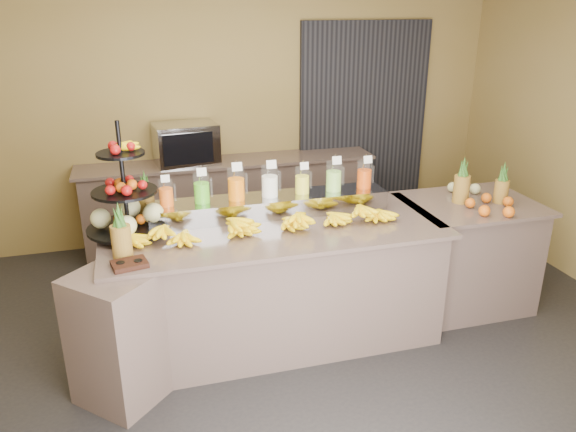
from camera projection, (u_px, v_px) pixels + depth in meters
name	position (u px, v px, depth m)	size (l,w,h in m)	color
ground	(286.00, 358.00, 4.18)	(6.00, 6.00, 0.00)	black
room_envelope	(282.00, 87.00, 4.26)	(6.04, 5.02, 2.82)	olive
buffet_counter	(262.00, 288.00, 4.22)	(2.75, 1.25, 0.93)	gray
right_counter	(464.00, 253.00, 4.80)	(1.08, 0.88, 0.93)	gray
back_ledge	(230.00, 202.00, 6.03)	(3.10, 0.55, 0.93)	gray
pitcher_tray	(270.00, 205.00, 4.35)	(1.85, 0.30, 0.15)	gray
juice_pitcher_orange_a	(166.00, 194.00, 4.09)	(0.11, 0.11, 0.26)	silver
juice_pitcher_green	(202.00, 190.00, 4.15)	(0.12, 0.13, 0.29)	silver
juice_pitcher_orange_b	(236.00, 186.00, 4.22)	(0.13, 0.14, 0.32)	silver
juice_pitcher_milk	(270.00, 183.00, 4.28)	(0.13, 0.13, 0.31)	silver
juice_pitcher_lemon	(302.00, 182.00, 4.35)	(0.11, 0.12, 0.27)	silver
juice_pitcher_lime	(334.00, 178.00, 4.42)	(0.13, 0.13, 0.30)	silver
juice_pitcher_orange_c	(364.00, 176.00, 4.49)	(0.12, 0.12, 0.29)	silver
banana_heap	(264.00, 221.00, 4.03)	(2.07, 0.19, 0.17)	#FFE80C
fruit_stand	(131.00, 205.00, 3.95)	(0.73, 0.73, 0.81)	black
condiment_caddy	(130.00, 264.00, 3.51)	(0.21, 0.16, 0.03)	black
pineapple_left_a	(121.00, 237.00, 3.60)	(0.13, 0.13, 0.38)	brown
pineapple_left_b	(146.00, 201.00, 4.25)	(0.12, 0.12, 0.38)	brown
right_fruit_pile	(486.00, 198.00, 4.52)	(0.43, 0.41, 0.23)	brown
oven_warmer	(186.00, 144.00, 5.69)	(0.62, 0.43, 0.41)	gray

